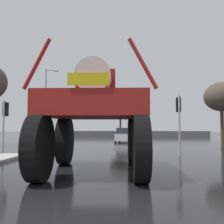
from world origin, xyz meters
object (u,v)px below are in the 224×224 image
traffic_signal_near_left (5,115)px  traffic_signal_near_right (179,112)px  streetlight_far_left (46,101)px  oversize_sprayer (95,115)px  bare_tree_far_center (120,108)px  bare_tree_right (221,97)px  sedan_ahead (125,135)px

traffic_signal_near_left → traffic_signal_near_right: traffic_signal_near_right is taller
traffic_signal_near_left → streetlight_far_left: 13.76m
traffic_signal_near_left → traffic_signal_near_right: size_ratio=0.94×
streetlight_far_left → traffic_signal_near_left: bearing=-81.7°
oversize_sprayer → bare_tree_far_center: bearing=-2.0°
bare_tree_right → traffic_signal_near_left: bearing=-158.3°
sedan_ahead → bare_tree_far_center: 14.33m
traffic_signal_near_left → bare_tree_right: bare_tree_right is taller
traffic_signal_near_left → traffic_signal_near_right: bearing=-0.0°
streetlight_far_left → bare_tree_far_center: bearing=57.3°
oversize_sprayer → bare_tree_far_center: 31.54m
traffic_signal_near_right → bare_tree_far_center: (-4.12, 26.07, 2.26)m
streetlight_far_left → traffic_signal_near_right: bearing=-47.7°
bare_tree_far_center → sedan_ahead: bearing=-86.2°
sedan_ahead → bare_tree_right: 10.64m
oversize_sprayer → streetlight_far_left: streetlight_far_left is taller
oversize_sprayer → streetlight_far_left: size_ratio=0.69×
sedan_ahead → bare_tree_far_center: (-0.92, 13.72, 4.04)m
traffic_signal_near_left → bare_tree_far_center: bare_tree_far_center is taller
traffic_signal_near_right → streetlight_far_left: bearing=132.3°
traffic_signal_near_left → streetlight_far_left: bearing=98.3°
traffic_signal_near_right → streetlight_far_left: 18.30m
traffic_signal_near_right → streetlight_far_left: streetlight_far_left is taller
traffic_signal_near_right → bare_tree_far_center: 26.49m
bare_tree_far_center → oversize_sprayer: bearing=-90.0°
traffic_signal_near_right → bare_tree_far_center: size_ratio=0.55×
bare_tree_right → bare_tree_far_center: bare_tree_far_center is taller
sedan_ahead → bare_tree_right: size_ratio=0.82×
oversize_sprayer → bare_tree_far_center: size_ratio=0.91×
traffic_signal_near_left → oversize_sprayer: bearing=-41.0°
sedan_ahead → traffic_signal_near_left: 14.32m
oversize_sprayer → bare_tree_right: size_ratio=1.10×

